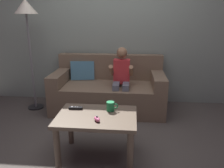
{
  "coord_description": "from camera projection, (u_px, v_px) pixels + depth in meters",
  "views": [
    {
      "loc": [
        0.3,
        -2.06,
        1.38
      ],
      "look_at": [
        0.06,
        0.54,
        0.59
      ],
      "focal_mm": 35.85,
      "sensor_mm": 36.0,
      "label": 1
    }
  ],
  "objects": [
    {
      "name": "floor_lamp",
      "position": [
        26.0,
        15.0,
        3.12
      ],
      "size": [
        0.32,
        0.32,
        1.61
      ],
      "color": "black",
      "rests_on": "ground"
    },
    {
      "name": "person_seated_on_couch",
      "position": [
        121.0,
        77.0,
        3.16
      ],
      "size": [
        0.33,
        0.4,
        0.96
      ],
      "color": "slate",
      "rests_on": "ground"
    },
    {
      "name": "wall_back",
      "position": [
        114.0,
        25.0,
        3.52
      ],
      "size": [
        4.33,
        0.05,
        2.5
      ],
      "primitive_type": "cube",
      "color": "gray",
      "rests_on": "ground"
    },
    {
      "name": "nunchuk_pink",
      "position": [
        97.0,
        119.0,
        2.04
      ],
      "size": [
        0.08,
        0.1,
        0.05
      ],
      "color": "pink",
      "rests_on": "coffee_table"
    },
    {
      "name": "coffee_mug",
      "position": [
        111.0,
        106.0,
        2.26
      ],
      "size": [
        0.12,
        0.08,
        0.09
      ],
      "color": "#1E7F47",
      "rests_on": "coffee_table"
    },
    {
      "name": "couch",
      "position": [
        108.0,
        90.0,
        3.43
      ],
      "size": [
        1.64,
        0.8,
        0.8
      ],
      "color": "#75604C",
      "rests_on": "ground"
    },
    {
      "name": "ground_plane",
      "position": [
        102.0,
        151.0,
        2.39
      ],
      "size": [
        8.65,
        8.65,
        0.0
      ],
      "primitive_type": "plane",
      "color": "#4C4742"
    },
    {
      "name": "coffee_table",
      "position": [
        97.0,
        123.0,
        2.19
      ],
      "size": [
        0.77,
        0.55,
        0.46
      ],
      "color": "brown",
      "rests_on": "ground"
    },
    {
      "name": "game_remote_black_near_edge",
      "position": [
        76.0,
        108.0,
        2.3
      ],
      "size": [
        0.14,
        0.04,
        0.03
      ],
      "color": "black",
      "rests_on": "coffee_table"
    }
  ]
}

